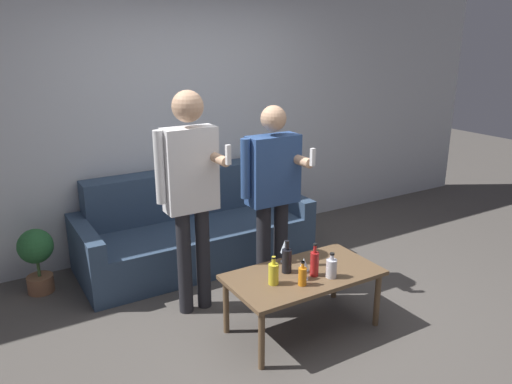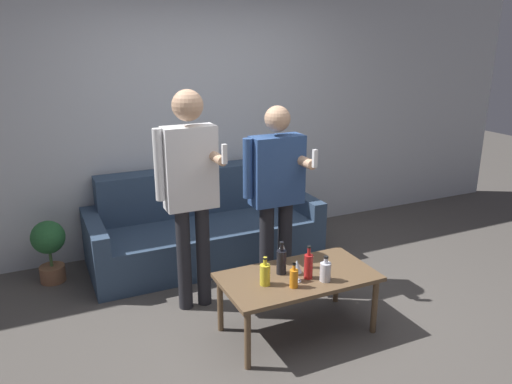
# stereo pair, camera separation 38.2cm
# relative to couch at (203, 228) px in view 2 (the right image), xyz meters

# --- Properties ---
(ground_plane) EXTENTS (16.00, 16.00, 0.00)m
(ground_plane) POSITION_rel_couch_xyz_m (0.18, -1.49, -0.30)
(ground_plane) COLOR #514C47
(wall_back) EXTENTS (8.00, 0.06, 2.70)m
(wall_back) POSITION_rel_couch_xyz_m (0.18, 0.44, 1.05)
(wall_back) COLOR silver
(wall_back) RESTS_ON ground_plane
(couch) EXTENTS (2.18, 0.90, 0.85)m
(couch) POSITION_rel_couch_xyz_m (0.00, 0.00, 0.00)
(couch) COLOR #334760
(couch) RESTS_ON ground_plane
(coffee_table) EXTENTS (1.11, 0.60, 0.46)m
(coffee_table) POSITION_rel_couch_xyz_m (0.19, -1.54, 0.11)
(coffee_table) COLOR brown
(coffee_table) RESTS_ON ground_plane
(bottle_orange) EXTENTS (0.07, 0.07, 0.21)m
(bottle_orange) POSITION_rel_couch_xyz_m (-0.08, -1.57, 0.24)
(bottle_orange) COLOR yellow
(bottle_orange) RESTS_ON coffee_table
(bottle_green) EXTENTS (0.07, 0.07, 0.25)m
(bottle_green) POSITION_rel_couch_xyz_m (0.10, -1.46, 0.26)
(bottle_green) COLOR black
(bottle_green) RESTS_ON coffee_table
(bottle_dark) EXTENTS (0.06, 0.06, 0.18)m
(bottle_dark) POSITION_rel_couch_xyz_m (0.08, -1.68, 0.23)
(bottle_dark) COLOR orange
(bottle_dark) RESTS_ON coffee_table
(bottle_yellow) EXTENTS (0.08, 0.08, 0.19)m
(bottle_yellow) POSITION_rel_couch_xyz_m (0.32, -1.69, 0.24)
(bottle_yellow) COLOR silver
(bottle_yellow) RESTS_ON coffee_table
(bottle_red) EXTENTS (0.06, 0.06, 0.25)m
(bottle_red) POSITION_rel_couch_xyz_m (0.23, -1.61, 0.26)
(bottle_red) COLOR #B21E1E
(bottle_red) RESTS_ON coffee_table
(wine_glass_near) EXTENTS (0.07, 0.07, 0.16)m
(wine_glass_near) POSITION_rel_couch_xyz_m (0.14, -1.61, 0.27)
(wine_glass_near) COLOR silver
(wine_glass_near) RESTS_ON coffee_table
(wine_glass_far) EXTENTS (0.07, 0.07, 0.18)m
(wine_glass_far) POSITION_rel_couch_xyz_m (0.18, -1.32, 0.29)
(wine_glass_far) COLOR silver
(wine_glass_far) RESTS_ON coffee_table
(person_standing_left) EXTENTS (0.47, 0.44, 1.73)m
(person_standing_left) POSITION_rel_couch_xyz_m (-0.38, -0.87, 0.74)
(person_standing_left) COLOR #232328
(person_standing_left) RESTS_ON ground_plane
(person_standing_right) EXTENTS (0.52, 0.42, 1.57)m
(person_standing_right) POSITION_rel_couch_xyz_m (0.37, -0.84, 0.62)
(person_standing_right) COLOR #232328
(person_standing_right) RESTS_ON ground_plane
(potted_plant) EXTENTS (0.29, 0.29, 0.57)m
(potted_plant) POSITION_rel_couch_xyz_m (-1.39, 0.07, 0.05)
(potted_plant) COLOR #936042
(potted_plant) RESTS_ON ground_plane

